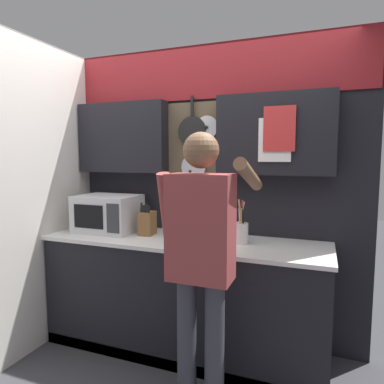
% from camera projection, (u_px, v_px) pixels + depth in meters
% --- Properties ---
extents(ground_plane, '(14.00, 14.00, 0.00)m').
position_uv_depth(ground_plane, '(183.00, 348.00, 2.83)').
color(ground_plane, '#38383D').
extents(base_cabinet_counter, '(2.27, 0.67, 0.93)m').
position_uv_depth(base_cabinet_counter, '(183.00, 295.00, 2.78)').
color(base_cabinet_counter, black).
rests_on(base_cabinet_counter, ground_plane).
extents(back_wall_unit, '(2.84, 0.23, 2.51)m').
position_uv_depth(back_wall_unit, '(197.00, 167.00, 2.96)').
color(back_wall_unit, black).
rests_on(back_wall_unit, ground_plane).
extents(side_wall, '(0.04, 1.60, 2.51)m').
position_uv_depth(side_wall, '(33.00, 197.00, 2.76)').
color(side_wall, silver).
rests_on(side_wall, ground_plane).
extents(microwave, '(0.52, 0.40, 0.32)m').
position_uv_depth(microwave, '(108.00, 213.00, 3.01)').
color(microwave, silver).
rests_on(microwave, base_cabinet_counter).
extents(knife_block, '(0.12, 0.16, 0.28)m').
position_uv_depth(knife_block, '(147.00, 223.00, 2.88)').
color(knife_block, brown).
rests_on(knife_block, base_cabinet_counter).
extents(utensil_crock, '(0.12, 0.12, 0.34)m').
position_uv_depth(utensil_crock, '(240.00, 231.00, 2.60)').
color(utensil_crock, white).
rests_on(utensil_crock, base_cabinet_counter).
extents(person, '(0.54, 0.66, 1.73)m').
position_uv_depth(person, '(201.00, 249.00, 2.05)').
color(person, '#383842').
rests_on(person, ground_plane).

